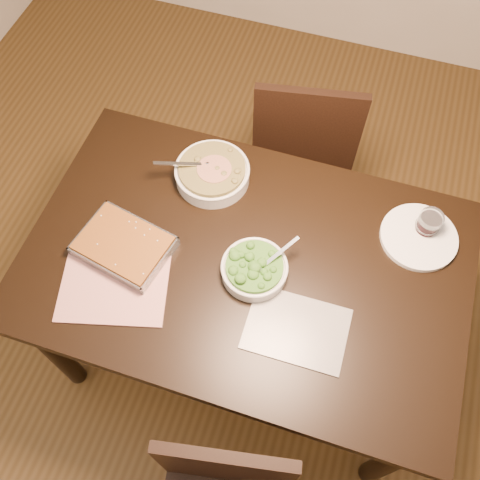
{
  "coord_description": "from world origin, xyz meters",
  "views": [
    {
      "loc": [
        0.22,
        -0.74,
        2.25
      ],
      "look_at": [
        -0.03,
        0.04,
        0.8
      ],
      "focal_mm": 40.0,
      "sensor_mm": 36.0,
      "label": 1
    }
  ],
  "objects_px": {
    "wine_tumbler": "(429,223)",
    "table": "(246,274)",
    "dinner_plate": "(419,237)",
    "chair_far": "(304,140)",
    "broccoli_bowl": "(254,269)",
    "stew_bowl": "(212,173)",
    "baking_dish": "(124,246)"
  },
  "relations": [
    {
      "from": "stew_bowl",
      "to": "broccoli_bowl",
      "type": "distance_m",
      "value": 0.39
    },
    {
      "from": "baking_dish",
      "to": "chair_far",
      "type": "distance_m",
      "value": 0.97
    },
    {
      "from": "baking_dish",
      "to": "wine_tumbler",
      "type": "relative_size",
      "value": 3.72
    },
    {
      "from": "table",
      "to": "stew_bowl",
      "type": "height_order",
      "value": "stew_bowl"
    },
    {
      "from": "wine_tumbler",
      "to": "dinner_plate",
      "type": "height_order",
      "value": "wine_tumbler"
    },
    {
      "from": "stew_bowl",
      "to": "broccoli_bowl",
      "type": "xyz_separation_m",
      "value": [
        0.24,
        -0.3,
        -0.01
      ]
    },
    {
      "from": "dinner_plate",
      "to": "stew_bowl",
      "type": "bearing_deg",
      "value": 178.45
    },
    {
      "from": "broccoli_bowl",
      "to": "dinner_plate",
      "type": "distance_m",
      "value": 0.55
    },
    {
      "from": "stew_bowl",
      "to": "wine_tumbler",
      "type": "xyz_separation_m",
      "value": [
        0.73,
        0.01,
        0.01
      ]
    },
    {
      "from": "baking_dish",
      "to": "chair_far",
      "type": "bearing_deg",
      "value": 76.11
    },
    {
      "from": "table",
      "to": "dinner_plate",
      "type": "height_order",
      "value": "dinner_plate"
    },
    {
      "from": "baking_dish",
      "to": "chair_far",
      "type": "height_order",
      "value": "chair_far"
    },
    {
      "from": "baking_dish",
      "to": "dinner_plate",
      "type": "xyz_separation_m",
      "value": [
        0.88,
        0.33,
        -0.02
      ]
    },
    {
      "from": "wine_tumbler",
      "to": "table",
      "type": "bearing_deg",
      "value": -151.55
    },
    {
      "from": "table",
      "to": "baking_dish",
      "type": "bearing_deg",
      "value": -167.85
    },
    {
      "from": "table",
      "to": "baking_dish",
      "type": "relative_size",
      "value": 4.37
    },
    {
      "from": "chair_far",
      "to": "stew_bowl",
      "type": "bearing_deg",
      "value": 54.62
    },
    {
      "from": "baking_dish",
      "to": "stew_bowl",
      "type": "bearing_deg",
      "value": 75.35
    },
    {
      "from": "wine_tumbler",
      "to": "stew_bowl",
      "type": "bearing_deg",
      "value": -178.83
    },
    {
      "from": "dinner_plate",
      "to": "chair_far",
      "type": "bearing_deg",
      "value": 133.86
    },
    {
      "from": "wine_tumbler",
      "to": "broccoli_bowl",
      "type": "bearing_deg",
      "value": -146.85
    },
    {
      "from": "stew_bowl",
      "to": "wine_tumbler",
      "type": "distance_m",
      "value": 0.73
    },
    {
      "from": "wine_tumbler",
      "to": "chair_far",
      "type": "height_order",
      "value": "chair_far"
    },
    {
      "from": "stew_bowl",
      "to": "dinner_plate",
      "type": "relative_size",
      "value": 1.09
    },
    {
      "from": "dinner_plate",
      "to": "chair_far",
      "type": "relative_size",
      "value": 0.28
    },
    {
      "from": "table",
      "to": "broccoli_bowl",
      "type": "bearing_deg",
      "value": -41.74
    },
    {
      "from": "table",
      "to": "broccoli_bowl",
      "type": "relative_size",
      "value": 6.53
    },
    {
      "from": "dinner_plate",
      "to": "chair_far",
      "type": "distance_m",
      "value": 0.75
    },
    {
      "from": "broccoli_bowl",
      "to": "chair_far",
      "type": "distance_m",
      "value": 0.84
    },
    {
      "from": "dinner_plate",
      "to": "broccoli_bowl",
      "type": "bearing_deg",
      "value": -148.98
    },
    {
      "from": "table",
      "to": "wine_tumbler",
      "type": "xyz_separation_m",
      "value": [
        0.52,
        0.28,
        0.14
      ]
    },
    {
      "from": "stew_bowl",
      "to": "chair_far",
      "type": "height_order",
      "value": "chair_far"
    }
  ]
}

